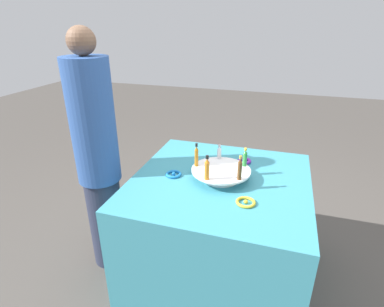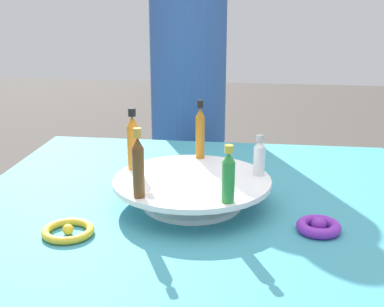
# 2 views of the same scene
# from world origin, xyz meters

# --- Properties ---
(display_stand) EXTENTS (0.36, 0.36, 0.07)m
(display_stand) POSITION_xyz_m (0.00, 0.00, 0.78)
(display_stand) COLOR white
(display_stand) RESTS_ON party_table
(bottle_clear) EXTENTS (0.03, 0.03, 0.09)m
(bottle_clear) POSITION_xyz_m (0.05, -0.15, 0.85)
(bottle_clear) COLOR silver
(bottle_clear) RESTS_ON display_stand
(bottle_amber) EXTENTS (0.02, 0.02, 0.15)m
(bottle_amber) POSITION_xyz_m (0.16, -0.00, 0.87)
(bottle_amber) COLOR #AD6B19
(bottle_amber) RESTS_ON display_stand
(bottle_orange) EXTENTS (0.03, 0.03, 0.15)m
(bottle_orange) POSITION_xyz_m (0.05, 0.15, 0.87)
(bottle_orange) COLOR orange
(bottle_orange) RESTS_ON display_stand
(bottle_brown) EXTENTS (0.02, 0.02, 0.15)m
(bottle_brown) POSITION_xyz_m (-0.12, 0.09, 0.87)
(bottle_brown) COLOR brown
(bottle_brown) RESTS_ON display_stand
(bottle_green) EXTENTS (0.03, 0.03, 0.12)m
(bottle_green) POSITION_xyz_m (-0.13, -0.09, 0.86)
(bottle_green) COLOR #288438
(bottle_green) RESTS_ON display_stand
(ribbon_bow_blue) EXTENTS (0.10, 0.10, 0.02)m
(ribbon_bow_blue) POSITION_xyz_m (0.29, 0.05, 0.75)
(ribbon_bow_blue) COLOR blue
(ribbon_bow_blue) RESTS_ON party_table
(ribbon_bow_gold) EXTENTS (0.11, 0.11, 0.02)m
(ribbon_bow_gold) POSITION_xyz_m (-0.18, 0.23, 0.75)
(ribbon_bow_gold) COLOR gold
(ribbon_bow_gold) RESTS_ON party_table
(ribbon_bow_purple) EXTENTS (0.09, 0.09, 0.03)m
(ribbon_bow_purple) POSITION_xyz_m (-0.11, -0.27, 0.75)
(ribbon_bow_purple) COLOR purple
(ribbon_bow_purple) RESTS_ON party_table
(person_figure) EXTENTS (0.27, 0.27, 1.61)m
(person_figure) POSITION_xyz_m (0.78, 0.12, 0.81)
(person_figure) COLOR #282D42
(person_figure) RESTS_ON ground_plane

